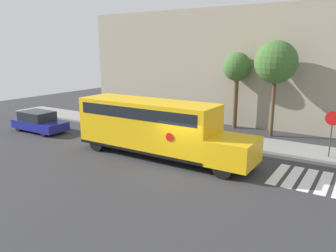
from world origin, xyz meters
The scene contains 9 objects.
ground_plane centered at (0.00, 0.00, 0.00)m, with size 60.00×60.00×0.00m, color #333335.
sidewalk_strip centered at (0.00, 6.50, 0.07)m, with size 44.00×3.00×0.15m.
building_backdrop centered at (0.00, 13.00, 4.69)m, with size 32.00×4.00×9.38m.
crosswalk_stripes centered at (5.91, 2.00, 0.00)m, with size 3.30×3.20×0.01m.
school_bus centered at (-2.40, 1.03, 1.83)m, with size 10.68×2.57×3.23m.
parked_car centered at (-13.10, 1.16, 0.75)m, with size 4.44×1.86×1.54m.
stop_sign centered at (6.31, 5.79, 1.88)m, with size 0.79×0.10×2.78m.
tree_near_sidewalk centered at (2.12, 9.22, 5.20)m, with size 2.93×2.93×6.70m.
tree_far_sidewalk centered at (-1.03, 10.24, 4.67)m, with size 2.16×2.16×5.88m.
Camera 1 is at (8.08, -14.01, 6.09)m, focal length 35.00 mm.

